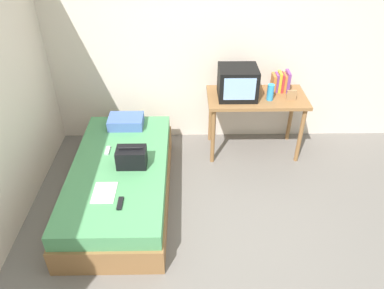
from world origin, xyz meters
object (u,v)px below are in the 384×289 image
water_bottle (270,92)px  handbag (132,157)px  book_row (281,82)px  picture_frame (291,95)px  pillow (126,122)px  magazine (104,193)px  tv (238,83)px  remote_silver (108,151)px  bed (121,181)px  remote_dark (120,203)px  desk (256,104)px

water_bottle → handbag: 1.74m
book_row → picture_frame: (0.08, -0.25, -0.05)m
pillow → magazine: (-0.05, -1.18, -0.06)m
tv → water_bottle: size_ratio=2.31×
picture_frame → pillow: picture_frame is taller
picture_frame → pillow: bearing=-179.8°
book_row → pillow: (-1.84, -0.25, -0.38)m
water_bottle → remote_silver: (-1.82, -0.54, -0.41)m
tv → remote_silver: tv is taller
handbag → pillow: bearing=101.9°
pillow → tv: bearing=4.5°
water_bottle → bed: bearing=-155.1°
picture_frame → remote_silver: size_ratio=0.86×
book_row → picture_frame: book_row is taller
remote_dark → remote_silver: 0.85m
handbag → remote_dark: bearing=-94.4°
desk → handbag: desk is taller
tv → picture_frame: (0.61, -0.10, -0.12)m
bed → handbag: handbag is taller
water_bottle → book_row: bearing=54.6°
picture_frame → magazine: picture_frame is taller
tv → magazine: 1.93m
tv → picture_frame: bearing=-8.9°
bed → handbag: (0.14, -0.01, 0.33)m
remote_dark → desk: bearing=45.2°
bed → water_bottle: size_ratio=10.49×
tv → remote_dark: tv is taller
book_row → handbag: bearing=-149.0°
bed → magazine: 0.49m
remote_silver → picture_frame: bearing=14.2°
water_bottle → pillow: 1.72m
handbag → remote_dark: (-0.04, -0.57, -0.09)m
picture_frame → magazine: 2.33m
picture_frame → remote_dark: picture_frame is taller
desk → pillow: 1.56m
desk → remote_silver: (-1.69, -0.63, -0.22)m
pillow → handbag: 0.78m
pillow → remote_dark: size_ratio=2.60×
pillow → picture_frame: bearing=0.2°
handbag → tv: bearing=36.9°
pillow → book_row: bearing=7.8°
desk → water_bottle: (0.13, -0.09, 0.20)m
bed → water_bottle: 1.94m
picture_frame → pillow: (-1.92, -0.01, -0.33)m
picture_frame → tv: bearing=171.1°
water_bottle → pillow: size_ratio=0.47×
tv → remote_silver: 1.65m
tv → water_bottle: 0.39m
bed → desk: 1.82m
pillow → remote_silver: size_ratio=2.82×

